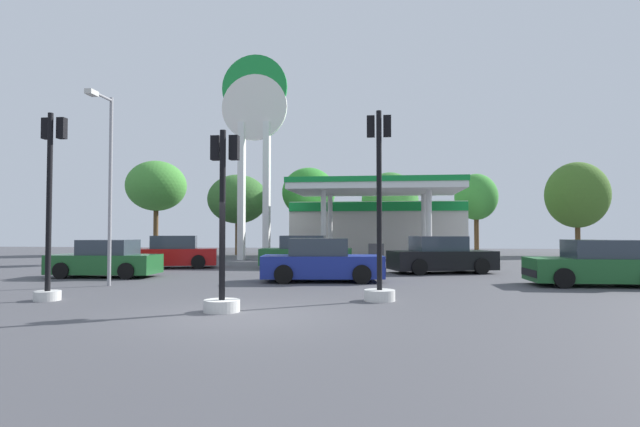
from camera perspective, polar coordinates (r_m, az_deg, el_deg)
The scene contains 19 objects.
ground_plane at distance 11.47m, azimuth -8.29°, elevation -11.15°, with size 90.00×90.00×0.00m, color #47474C.
gas_station at distance 36.34m, azimuth 6.37°, elevation -1.34°, with size 11.75×13.06×4.79m.
station_pole_sign at distance 33.66m, azimuth -7.29°, elevation 9.42°, with size 4.26×0.56×13.20m.
car_0 at distance 23.23m, azimuth 13.28°, elevation -4.64°, with size 4.85×3.11×1.61m.
car_1 at distance 18.84m, azimuth 0.21°, elevation -5.39°, with size 4.58×2.41×1.57m.
car_2 at distance 26.76m, azimuth -16.15°, elevation -4.26°, with size 4.85×3.12×1.61m.
car_3 at distance 22.29m, azimuth -22.70°, elevation -4.80°, with size 4.26×2.09×1.49m.
car_4 at distance 25.66m, azimuth -1.57°, elevation -4.44°, with size 4.59×2.23×1.62m.
car_5 at distance 19.63m, azimuth 28.29°, elevation -5.05°, with size 4.35×2.05×1.55m.
traffic_signal_0 at distance 15.49m, azimuth -27.76°, elevation -0.80°, with size 0.67×0.69×5.00m.
traffic_signal_1 at distance 12.01m, azimuth -10.73°, elevation -4.11°, with size 0.82×0.82×4.16m.
traffic_signal_2 at distance 13.71m, azimuth 6.60°, elevation -2.58°, with size 0.81×0.81×5.04m.
tree_0 at distance 43.38m, azimuth -17.69°, elevation 2.91°, with size 4.78×4.78×7.49m.
tree_1 at distance 40.31m, azimuth -9.12°, elevation 1.57°, with size 4.62×4.62×6.22m.
tree_2 at distance 40.06m, azimuth -1.26°, elevation 2.32°, with size 4.14×4.14×6.78m.
tree_3 at distance 41.33m, azimuth 7.76°, elevation 1.28°, with size 4.52×4.52×6.53m.
tree_4 at distance 41.26m, azimuth 16.92°, elevation 1.74°, with size 3.26×3.26×6.25m.
tree_5 at distance 43.24m, azimuth 26.61°, elevation 1.84°, with size 4.59×4.59×7.04m.
corner_streetlamp at distance 18.63m, azimuth -22.54°, elevation 4.46°, with size 0.24×1.48×6.37m.
Camera 1 is at (2.99, -10.92, 1.83)m, focal length 28.87 mm.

